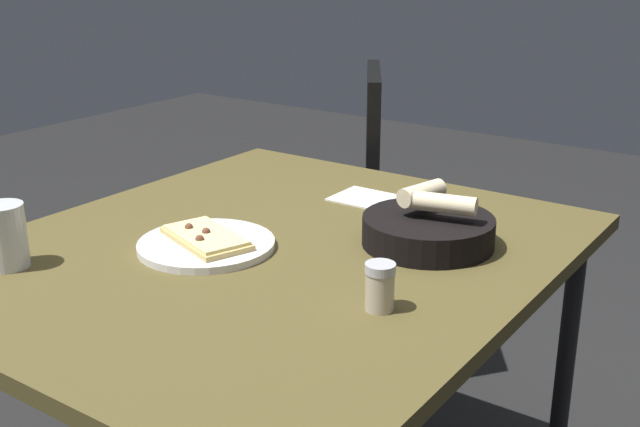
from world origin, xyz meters
The scene contains 7 objects.
dining_table centered at (0.00, 0.00, 0.68)m, with size 0.98×1.13×0.73m.
pizza_plate centered at (0.09, 0.07, 0.75)m, with size 0.26×0.26×0.04m.
bread_basket centered at (-0.24, -0.18, 0.77)m, with size 0.25×0.25×0.11m.
beer_glass centered at (0.32, 0.34, 0.79)m, with size 0.07×0.07×0.11m.
pepper_shaker centered at (-0.31, 0.11, 0.77)m, with size 0.05×0.05×0.08m.
napkin centered at (-0.01, -0.35, 0.74)m, with size 0.16×0.12×0.00m.
chair_near centered at (0.39, -0.80, 0.53)m, with size 0.61×0.61×0.93m.
Camera 1 is at (-0.87, 1.08, 1.28)m, focal length 44.44 mm.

